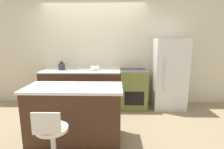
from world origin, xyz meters
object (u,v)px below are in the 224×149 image
(oven_range, at_px, (133,89))
(mixing_bowl, at_px, (95,68))
(stool_chair, at_px, (52,141))
(kettle, at_px, (62,66))
(refrigerator, at_px, (169,74))

(oven_range, xyz_separation_m, mixing_bowl, (-0.92, 0.03, 0.50))
(stool_chair, height_order, mixing_bowl, mixing_bowl)
(kettle, bearing_deg, oven_range, -0.90)
(oven_range, relative_size, refrigerator, 0.55)
(oven_range, xyz_separation_m, stool_chair, (-1.18, -2.20, -0.04))
(kettle, distance_m, mixing_bowl, 0.80)
(oven_range, height_order, refrigerator, refrigerator)
(refrigerator, xyz_separation_m, kettle, (-2.57, 0.02, 0.18))
(refrigerator, bearing_deg, mixing_bowl, 179.46)
(kettle, xyz_separation_m, mixing_bowl, (0.80, 0.00, -0.05))
(oven_range, bearing_deg, kettle, 179.10)
(refrigerator, bearing_deg, oven_range, -179.30)
(oven_range, distance_m, mixing_bowl, 1.05)
(oven_range, height_order, mixing_bowl, mixing_bowl)
(oven_range, height_order, stool_chair, oven_range)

